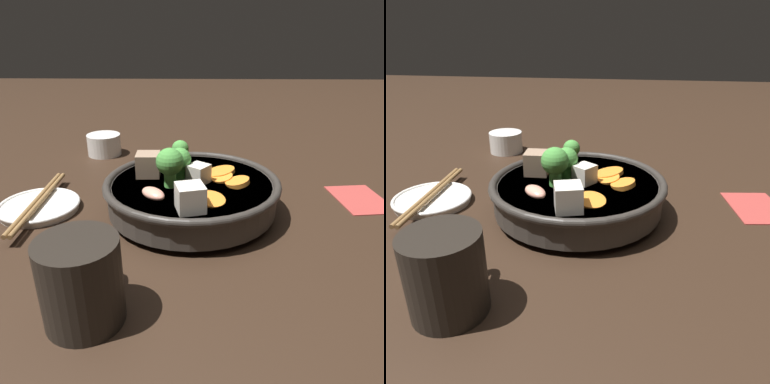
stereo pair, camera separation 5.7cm
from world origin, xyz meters
TOP-DOWN VIEW (x-y plane):
  - ground_plane at (0.00, 0.00)m, footprint 3.00×3.00m
  - stirfry_bowl at (-0.00, 0.00)m, footprint 0.26×0.26m
  - side_saucer at (-0.00, 0.24)m, footprint 0.12×0.12m
  - tea_cup at (0.27, 0.20)m, footprint 0.07×0.07m
  - dark_mug at (-0.23, 0.10)m, footprint 0.10×0.08m
  - napkin at (0.05, -0.28)m, footprint 0.12×0.09m
  - chopsticks_pair at (-0.00, 0.24)m, footprint 0.22×0.02m

SIDE VIEW (x-z plane):
  - ground_plane at x=0.00m, z-range 0.00..0.00m
  - napkin at x=0.05m, z-range 0.00..0.00m
  - side_saucer at x=0.00m, z-range 0.00..0.01m
  - chopsticks_pair at x=0.00m, z-range 0.01..0.02m
  - tea_cup at x=0.27m, z-range 0.00..0.05m
  - stirfry_bowl at x=0.00m, z-range -0.02..0.09m
  - dark_mug at x=-0.23m, z-range 0.00..0.09m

